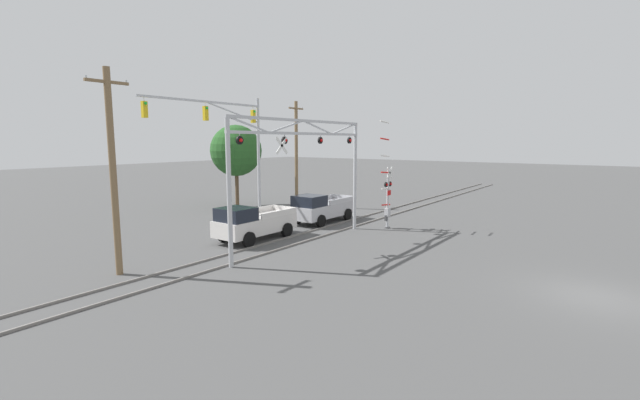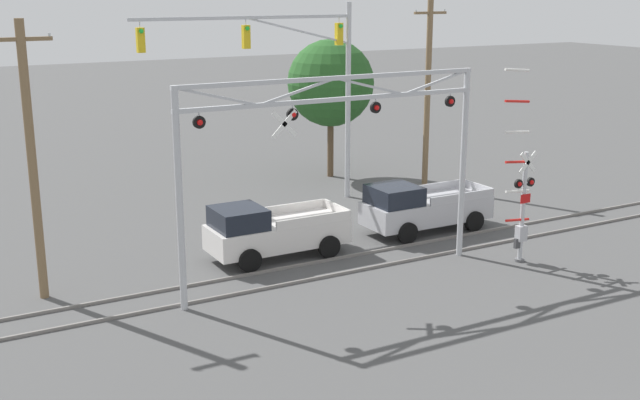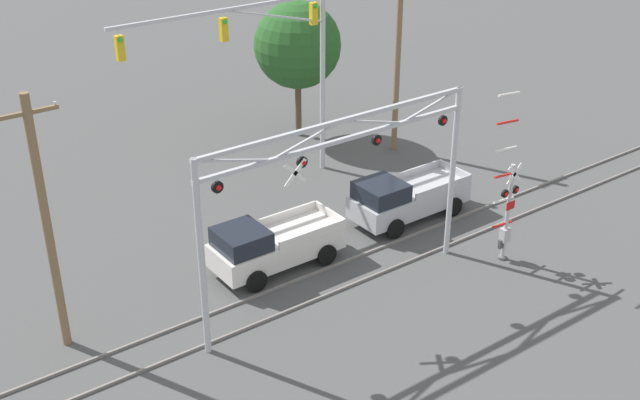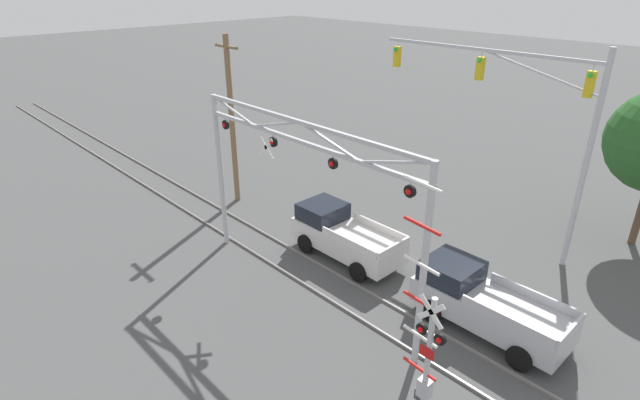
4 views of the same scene
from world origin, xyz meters
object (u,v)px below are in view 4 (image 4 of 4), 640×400
object	(u,v)px
utility_pole_left	(232,120)
pickup_truck_following	(483,302)
pickup_truck_lead	(343,235)
crossing_signal_mast	(426,353)
traffic_signal_span	(535,113)
crossing_gantry	(302,177)

from	to	relation	value
utility_pole_left	pickup_truck_following	bearing A→B (deg)	-0.06
pickup_truck_lead	crossing_signal_mast	bearing A→B (deg)	-31.98
traffic_signal_span	utility_pole_left	size ratio (longest dim) A/B	1.17
crossing_gantry	pickup_truck_following	world-z (taller)	crossing_gantry
crossing_gantry	traffic_signal_span	size ratio (longest dim) A/B	1.07
pickup_truck_following	utility_pole_left	world-z (taller)	utility_pole_left
traffic_signal_span	pickup_truck_lead	distance (m)	9.30
crossing_signal_mast	pickup_truck_lead	bearing A→B (deg)	148.02
traffic_signal_span	utility_pole_left	bearing A→B (deg)	-153.77
crossing_gantry	crossing_signal_mast	bearing A→B (deg)	-13.69
pickup_truck_lead	utility_pole_left	world-z (taller)	utility_pole_left
pickup_truck_lead	utility_pole_left	distance (m)	8.70
traffic_signal_span	pickup_truck_following	bearing A→B (deg)	-71.97
pickup_truck_lead	pickup_truck_following	size ratio (longest dim) A/B	0.96
traffic_signal_span	crossing_signal_mast	bearing A→B (deg)	-75.26
crossing_gantry	utility_pole_left	size ratio (longest dim) A/B	1.25
utility_pole_left	crossing_gantry	bearing A→B (deg)	-19.31
crossing_signal_mast	traffic_signal_span	size ratio (longest dim) A/B	0.69
crossing_gantry	pickup_truck_following	xyz separation A→B (m)	(5.83, 3.08, -3.79)
crossing_gantry	traffic_signal_span	bearing A→B (deg)	67.83
utility_pole_left	traffic_signal_span	bearing A→B (deg)	26.23
crossing_signal_mast	pickup_truck_following	world-z (taller)	crossing_signal_mast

